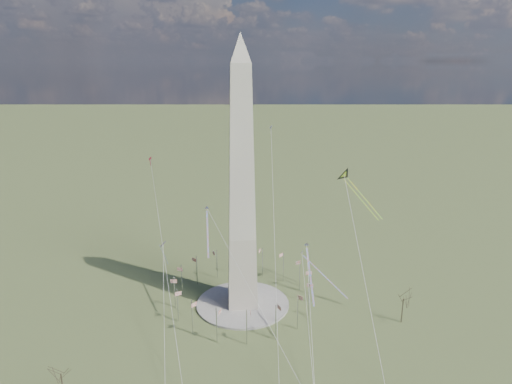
{
  "coord_description": "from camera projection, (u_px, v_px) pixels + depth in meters",
  "views": [
    {
      "loc": [
        -7.5,
        -158.64,
        91.37
      ],
      "look_at": [
        5.19,
        0.0,
        45.64
      ],
      "focal_mm": 32.0,
      "sensor_mm": 36.0,
      "label": 1
    }
  ],
  "objects": [
    {
      "name": "kite_streamer_mid",
      "position": [
        207.0,
        226.0,
        162.4
      ],
      "size": [
        1.79,
        18.57,
        12.74
      ],
      "rotation": [
        0.0,
        0.0,
        3.18
      ],
      "color": "#DF4E23",
      "rests_on": "ground"
    },
    {
      "name": "kite_streamer_left",
      "position": [
        309.0,
        266.0,
        155.85
      ],
      "size": [
        2.15,
        20.34,
        13.96
      ],
      "rotation": [
        0.0,
        0.0,
        3.1
      ],
      "color": "#DF4E23",
      "rests_on": "ground"
    },
    {
      "name": "kite_streamer_right",
      "position": [
        318.0,
        269.0,
        181.79
      ],
      "size": [
        17.22,
        15.21,
        14.9
      ],
      "rotation": [
        0.0,
        0.0,
        4.0
      ],
      "color": "#DF4E23",
      "rests_on": "ground"
    },
    {
      "name": "ground",
      "position": [
        243.0,
        305.0,
        177.8
      ],
      "size": [
        2000.0,
        2000.0,
        0.0
      ],
      "primitive_type": "plane",
      "color": "#475229",
      "rests_on": "ground"
    },
    {
      "name": "flagpole_ring",
      "position": [
        243.0,
        288.0,
        175.79
      ],
      "size": [
        54.4,
        54.4,
        13.0
      ],
      "color": "silver",
      "rests_on": "ground"
    },
    {
      "name": "plaza",
      "position": [
        243.0,
        304.0,
        177.69
      ],
      "size": [
        36.0,
        36.0,
        0.8
      ],
      "primitive_type": "cylinder",
      "color": "#A49F96",
      "rests_on": "ground"
    },
    {
      "name": "tree_near",
      "position": [
        404.0,
        297.0,
        163.08
      ],
      "size": [
        8.05,
        8.05,
        14.09
      ],
      "color": "#483E2C",
      "rests_on": "ground"
    },
    {
      "name": "kite_small_white",
      "position": [
        271.0,
        128.0,
        206.99
      ],
      "size": [
        1.06,
        1.61,
        3.95
      ],
      "rotation": [
        0.0,
        0.0,
        2.87
      ],
      "color": "white",
      "rests_on": "ground"
    },
    {
      "name": "kite_small_red",
      "position": [
        150.0,
        160.0,
        200.6
      ],
      "size": [
        1.49,
        1.39,
        4.15
      ],
      "rotation": [
        0.0,
        0.0,
        3.12
      ],
      "color": "red",
      "rests_on": "ground"
    },
    {
      "name": "tree_far",
      "position": [
        61.0,
        372.0,
        127.6
      ],
      "size": [
        6.06,
        6.06,
        10.61
      ],
      "color": "#483E2C",
      "rests_on": "ground"
    },
    {
      "name": "washington_monument",
      "position": [
        242.0,
        186.0,
        164.55
      ],
      "size": [
        15.56,
        15.56,
        100.0
      ],
      "color": "beige",
      "rests_on": "plaza"
    },
    {
      "name": "kite_diamond_purple",
      "position": [
        163.0,
        246.0,
        176.46
      ],
      "size": [
        2.86,
        3.54,
        10.36
      ],
      "rotation": [
        0.0,
        0.0,
        2.22
      ],
      "color": "navy",
      "rests_on": "ground"
    },
    {
      "name": "kite_delta_black",
      "position": [
        346.0,
        177.0,
        178.5
      ],
      "size": [
        15.6,
        19.63,
        17.02
      ],
      "rotation": [
        0.0,
        0.0,
        3.74
      ],
      "color": "black",
      "rests_on": "ground"
    }
  ]
}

